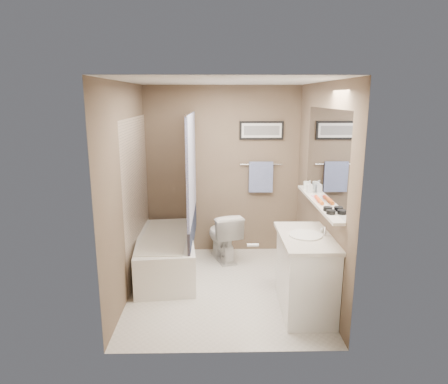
{
  "coord_description": "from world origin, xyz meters",
  "views": [
    {
      "loc": [
        -0.09,
        -4.4,
        2.23
      ],
      "look_at": [
        0.0,
        0.15,
        1.15
      ],
      "focal_mm": 32.0,
      "sensor_mm": 36.0,
      "label": 1
    }
  ],
  "objects_px": {
    "bathtub": "(166,255)",
    "vanity": "(305,275)",
    "glass_jar": "(307,186)",
    "toilet": "(223,236)",
    "soap_bottle": "(310,186)",
    "candle_bowl_far": "(328,209)",
    "candle_bowl_near": "(331,212)",
    "hair_brush_front": "(320,201)",
    "hair_brush_back": "(318,199)"
  },
  "relations": [
    {
      "from": "vanity",
      "to": "candle_bowl_near",
      "type": "bearing_deg",
      "value": -36.34
    },
    {
      "from": "glass_jar",
      "to": "soap_bottle",
      "type": "bearing_deg",
      "value": -90.0
    },
    {
      "from": "hair_brush_front",
      "to": "candle_bowl_near",
      "type": "bearing_deg",
      "value": -90.0
    },
    {
      "from": "candle_bowl_far",
      "to": "glass_jar",
      "type": "xyz_separation_m",
      "value": [
        0.0,
        0.96,
        0.03
      ]
    },
    {
      "from": "toilet",
      "to": "glass_jar",
      "type": "xyz_separation_m",
      "value": [
        1.03,
        -0.48,
        0.82
      ]
    },
    {
      "from": "candle_bowl_near",
      "to": "candle_bowl_far",
      "type": "bearing_deg",
      "value": 90.0
    },
    {
      "from": "candle_bowl_near",
      "to": "soap_bottle",
      "type": "distance_m",
      "value": 0.92
    },
    {
      "from": "candle_bowl_far",
      "to": "hair_brush_back",
      "type": "relative_size",
      "value": 0.41
    },
    {
      "from": "candle_bowl_near",
      "to": "hair_brush_front",
      "type": "distance_m",
      "value": 0.42
    },
    {
      "from": "toilet",
      "to": "soap_bottle",
      "type": "bearing_deg",
      "value": 130.38
    },
    {
      "from": "candle_bowl_far",
      "to": "soap_bottle",
      "type": "relative_size",
      "value": 0.62
    },
    {
      "from": "bathtub",
      "to": "glass_jar",
      "type": "height_order",
      "value": "glass_jar"
    },
    {
      "from": "vanity",
      "to": "candle_bowl_far",
      "type": "distance_m",
      "value": 0.76
    },
    {
      "from": "candle_bowl_near",
      "to": "hair_brush_back",
      "type": "xyz_separation_m",
      "value": [
        0.0,
        0.52,
        0.0
      ]
    },
    {
      "from": "vanity",
      "to": "candle_bowl_far",
      "type": "bearing_deg",
      "value": -7.82
    },
    {
      "from": "candle_bowl_far",
      "to": "candle_bowl_near",
      "type": "bearing_deg",
      "value": -90.0
    },
    {
      "from": "bathtub",
      "to": "vanity",
      "type": "height_order",
      "value": "vanity"
    },
    {
      "from": "toilet",
      "to": "soap_bottle",
      "type": "distance_m",
      "value": 1.48
    },
    {
      "from": "hair_brush_front",
      "to": "hair_brush_back",
      "type": "relative_size",
      "value": 1.0
    },
    {
      "from": "soap_bottle",
      "to": "toilet",
      "type": "bearing_deg",
      "value": 148.47
    },
    {
      "from": "hair_brush_back",
      "to": "glass_jar",
      "type": "relative_size",
      "value": 2.2
    },
    {
      "from": "vanity",
      "to": "soap_bottle",
      "type": "xyz_separation_m",
      "value": [
        0.19,
        0.78,
        0.79
      ]
    },
    {
      "from": "vanity",
      "to": "hair_brush_back",
      "type": "relative_size",
      "value": 4.09
    },
    {
      "from": "toilet",
      "to": "glass_jar",
      "type": "distance_m",
      "value": 1.4
    },
    {
      "from": "toilet",
      "to": "hair_brush_back",
      "type": "distance_m",
      "value": 1.66
    },
    {
      "from": "bathtub",
      "to": "hair_brush_back",
      "type": "relative_size",
      "value": 6.82
    },
    {
      "from": "bathtub",
      "to": "vanity",
      "type": "relative_size",
      "value": 1.67
    },
    {
      "from": "hair_brush_front",
      "to": "hair_brush_back",
      "type": "height_order",
      "value": "same"
    },
    {
      "from": "bathtub",
      "to": "glass_jar",
      "type": "xyz_separation_m",
      "value": [
        1.79,
        -0.03,
        0.92
      ]
    },
    {
      "from": "vanity",
      "to": "hair_brush_back",
      "type": "height_order",
      "value": "hair_brush_back"
    },
    {
      "from": "vanity",
      "to": "candle_bowl_far",
      "type": "xyz_separation_m",
      "value": [
        0.19,
        -0.03,
        0.73
      ]
    },
    {
      "from": "vanity",
      "to": "soap_bottle",
      "type": "bearing_deg",
      "value": 77.4
    },
    {
      "from": "candle_bowl_near",
      "to": "candle_bowl_far",
      "type": "height_order",
      "value": "same"
    },
    {
      "from": "bathtub",
      "to": "hair_brush_back",
      "type": "bearing_deg",
      "value": -24.12
    },
    {
      "from": "hair_brush_front",
      "to": "glass_jar",
      "type": "bearing_deg",
      "value": 90.0
    },
    {
      "from": "vanity",
      "to": "hair_brush_front",
      "type": "relative_size",
      "value": 4.09
    },
    {
      "from": "glass_jar",
      "to": "bathtub",
      "type": "bearing_deg",
      "value": 179.05
    },
    {
      "from": "hair_brush_front",
      "to": "soap_bottle",
      "type": "distance_m",
      "value": 0.49
    },
    {
      "from": "candle_bowl_far",
      "to": "hair_brush_front",
      "type": "height_order",
      "value": "hair_brush_front"
    },
    {
      "from": "glass_jar",
      "to": "soap_bottle",
      "type": "xyz_separation_m",
      "value": [
        0.0,
        -0.16,
        0.02
      ]
    },
    {
      "from": "hair_brush_back",
      "to": "hair_brush_front",
      "type": "bearing_deg",
      "value": -90.0
    },
    {
      "from": "bathtub",
      "to": "hair_brush_front",
      "type": "height_order",
      "value": "hair_brush_front"
    },
    {
      "from": "candle_bowl_near",
      "to": "soap_bottle",
      "type": "xyz_separation_m",
      "value": [
        0.0,
        0.92,
        0.05
      ]
    },
    {
      "from": "toilet",
      "to": "vanity",
      "type": "bearing_deg",
      "value": 102.96
    },
    {
      "from": "bathtub",
      "to": "hair_brush_back",
      "type": "distance_m",
      "value": 2.08
    },
    {
      "from": "hair_brush_back",
      "to": "toilet",
      "type": "bearing_deg",
      "value": 135.11
    },
    {
      "from": "glass_jar",
      "to": "soap_bottle",
      "type": "height_order",
      "value": "soap_bottle"
    },
    {
      "from": "bathtub",
      "to": "soap_bottle",
      "type": "height_order",
      "value": "soap_bottle"
    },
    {
      "from": "bathtub",
      "to": "vanity",
      "type": "distance_m",
      "value": 1.87
    },
    {
      "from": "soap_bottle",
      "to": "candle_bowl_near",
      "type": "bearing_deg",
      "value": -90.0
    }
  ]
}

